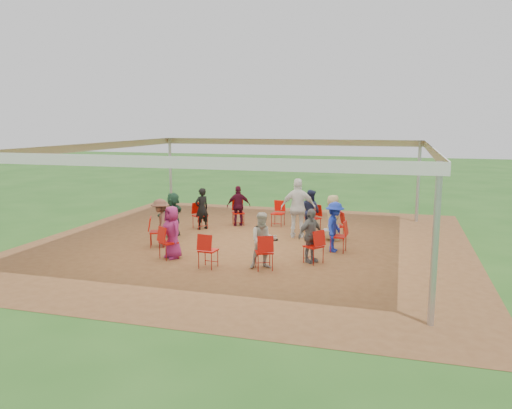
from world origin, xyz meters
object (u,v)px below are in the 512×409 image
(chair_11, at_px, (314,247))
(person_seated_3, at_px, (239,206))
(chair_8, at_px, (169,243))
(person_seated_2, at_px, (311,211))
(chair_10, at_px, (264,252))
(chair_6, at_px, (170,223))
(chair_9, at_px, (208,251))
(person_seated_8, at_px, (263,240))
(chair_5, at_px, (200,216))
(person_seated_5, at_px, (173,214))
(chair_3, at_px, (278,214))
(chair_7, at_px, (157,232))
(chair_4, at_px, (238,213))
(person_seated_6, at_px, (161,223))
(laptop, at_px, (329,228))
(person_seated_0, at_px, (335,227))
(person_seated_1, at_px, (333,218))
(cable_coil, at_px, (274,240))
(person_seated_7, at_px, (172,232))
(person_seated_4, at_px, (202,209))
(chair_0, at_px, (339,237))
(chair_1, at_px, (336,226))
(person_seated_9, at_px, (310,236))
(chair_2, at_px, (313,218))
(standing_person, at_px, (298,208))

(chair_11, height_order, person_seated_3, person_seated_3)
(chair_8, distance_m, person_seated_2, 5.39)
(chair_8, relative_size, chair_10, 1.00)
(chair_6, bearing_deg, chair_9, 45.00)
(person_seated_2, bearing_deg, person_seated_8, 120.00)
(chair_5, relative_size, person_seated_5, 0.63)
(chair_3, bearing_deg, chair_7, 60.00)
(chair_4, bearing_deg, person_seated_6, 46.28)
(chair_8, xyz_separation_m, chair_11, (3.83, 0.67, 0.00))
(person_seated_8, bearing_deg, laptop, 33.12)
(chair_9, bearing_deg, person_seated_0, 46.28)
(laptop, bearing_deg, chair_6, 90.00)
(person_seated_1, relative_size, person_seated_3, 1.00)
(chair_10, xyz_separation_m, person_seated_5, (-3.78, 2.73, 0.27))
(person_seated_1, distance_m, cable_coil, 1.95)
(person_seated_1, bearing_deg, person_seated_7, 105.00)
(person_seated_2, bearing_deg, chair_7, 74.66)
(chair_3, height_order, person_seated_4, person_seated_4)
(chair_10, xyz_separation_m, person_seated_1, (1.23, 3.61, 0.27))
(chair_0, distance_m, chair_10, 2.75)
(person_seated_0, bearing_deg, chair_1, 10.25)
(chair_6, bearing_deg, person_seated_4, 160.25)
(person_seated_0, bearing_deg, person_seated_9, 165.00)
(chair_0, height_order, chair_6, same)
(chair_1, height_order, chair_3, same)
(chair_9, distance_m, person_seated_6, 2.71)
(chair_4, bearing_deg, chair_2, 150.00)
(chair_9, distance_m, person_seated_3, 5.21)
(person_seated_9, bearing_deg, chair_5, 90.00)
(person_seated_5, xyz_separation_m, person_seated_7, (1.11, -2.39, 0.00))
(person_seated_9, distance_m, cable_coil, 2.72)
(person_seated_1, height_order, standing_person, standing_person)
(chair_9, height_order, cable_coil, chair_9)
(chair_3, distance_m, person_seated_2, 1.42)
(chair_10, bearing_deg, person_seated_5, 119.26)
(person_seated_5, bearing_deg, chair_4, 152.21)
(person_seated_1, distance_m, person_seated_4, 4.56)
(chair_10, height_order, chair_11, same)
(person_seated_1, bearing_deg, person_seated_5, 75.00)
(person_seated_6, bearing_deg, standing_person, 97.37)
(chair_2, distance_m, laptop, 2.63)
(chair_7, bearing_deg, person_seated_1, 90.00)
(chair_5, relative_size, chair_10, 1.00)
(chair_0, xyz_separation_m, chair_10, (-1.58, -2.25, 0.00))
(chair_4, bearing_deg, person_seated_8, 90.00)
(chair_5, height_order, person_seated_0, person_seated_0)
(person_seated_5, bearing_deg, person_seated_6, 15.00)
(person_seated_5, bearing_deg, chair_5, 169.75)
(laptop, bearing_deg, person_seated_3, 58.96)
(chair_7, height_order, person_seated_3, person_seated_3)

